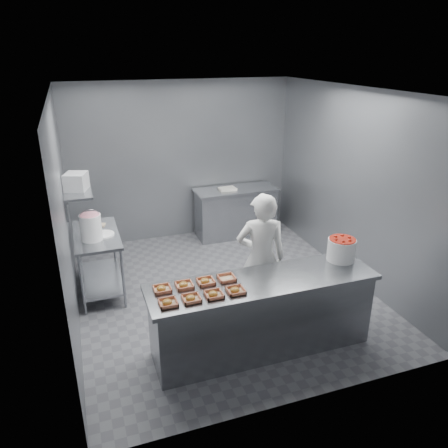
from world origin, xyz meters
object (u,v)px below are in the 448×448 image
Objects in this scene: tray_6 at (206,281)px; strawberry_tub at (341,249)px; tray_2 at (214,294)px; tray_5 at (184,285)px; glaze_bucket at (91,227)px; worker at (261,258)px; tray_0 at (168,303)px; tray_1 at (191,298)px; tray_7 at (227,278)px; service_counter at (262,314)px; tray_3 at (236,290)px; appliance at (76,181)px; back_counter at (236,212)px; tray_4 at (162,289)px; prep_table at (98,254)px.

strawberry_tub reaches higher than tray_6.
tray_5 is (-0.24, 0.28, 0.00)m from tray_2.
worker is at bearing -30.75° from glaze_bucket.
tray_0 is 1.53m from worker.
strawberry_tub is (0.84, -0.45, 0.20)m from worker.
tray_7 is (0.48, 0.28, -0.00)m from tray_1.
strawberry_tub is (2.18, 0.29, 0.13)m from tray_0.
service_counter is at bearing 12.86° from tray_2.
appliance is (-1.44, 2.05, 0.75)m from tray_3.
tray_1 reaches higher than back_counter.
tray_4 is 0.44× the size of glaze_bucket.
tray_4 is (-1.10, 0.14, 0.47)m from service_counter.
tray_2 is 1.00× the size of tray_5.
tray_5 is 0.63× the size of appliance.
tray_6 reaches higher than service_counter.
tray_7 is (0.00, 0.28, -0.00)m from tray_3.
strawberry_tub reaches higher than tray_7.
tray_1 is 0.37m from tray_6.
tray_0 reaches higher than prep_table.
tray_3 is at bearing -168.70° from strawberry_tub.
appliance is (-1.20, 2.05, 0.75)m from tray_2.
service_counter is 0.79m from tray_2.
tray_7 is 0.11× the size of worker.
tray_6 is 0.44× the size of glaze_bucket.
prep_table is 4.06× the size of appliance.
tray_2 is 0.44× the size of glaze_bucket.
tray_4 is at bearing 172.64° from service_counter.
glaze_bucket is at bearing 117.67° from tray_5.
tray_5 and tray_6 have the same top height.
strawberry_tub is (1.08, 0.15, 0.59)m from service_counter.
tray_4 is 0.24m from tray_5.
tray_5 is at bearing 37.98° from worker.
service_counter is 1.21m from tray_0.
tray_2 is at bearing -114.18° from back_counter.
worker is 5.73× the size of appliance.
back_counter is at bearing 63.89° from tray_6.
appliance is (-0.72, 1.76, 0.75)m from tray_4.
tray_7 is at bearing 30.52° from tray_1.
tray_5 is at bearing 170.63° from service_counter.
tray_6 is at bearing -180.00° from tray_7.
tray_0 is (-1.10, -0.14, 0.47)m from service_counter.
tray_4 and tray_6 have the same top height.
tray_6 reaches higher than prep_table.
tray_1 is 1.97m from strawberry_tub.
tray_2 is (0.48, 0.00, 0.00)m from tray_0.
service_counter is 1.73× the size of back_counter.
tray_5 is at bearing 90.00° from tray_1.
appliance is at bearing 120.32° from tray_2.
tray_6 reaches higher than back_counter.
service_counter is 0.62m from tray_3.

